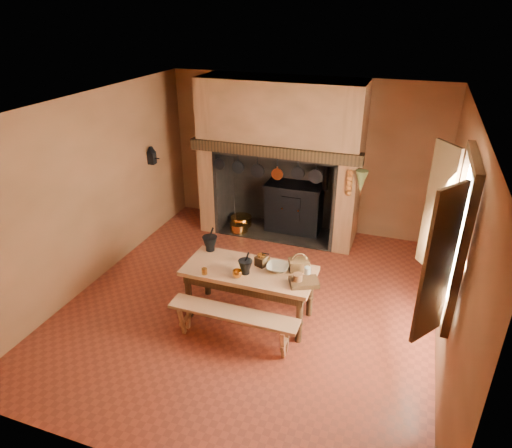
% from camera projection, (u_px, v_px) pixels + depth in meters
% --- Properties ---
extents(floor, '(5.50, 5.50, 0.00)m').
position_uv_depth(floor, '(252.00, 303.00, 6.57)').
color(floor, maroon).
rests_on(floor, ground).
extents(ceiling, '(5.50, 5.50, 0.00)m').
position_uv_depth(ceiling, '(251.00, 107.00, 5.35)').
color(ceiling, silver).
rests_on(ceiling, back_wall).
extents(back_wall, '(5.00, 0.02, 2.80)m').
position_uv_depth(back_wall, '(303.00, 155.00, 8.29)').
color(back_wall, '#9C623E').
rests_on(back_wall, floor).
extents(wall_left, '(0.02, 5.50, 2.80)m').
position_uv_depth(wall_left, '(92.00, 191.00, 6.71)').
color(wall_left, '#9C623E').
rests_on(wall_left, floor).
extents(wall_right, '(0.02, 5.50, 2.80)m').
position_uv_depth(wall_right, '(456.00, 245.00, 5.21)').
color(wall_right, '#9C623E').
rests_on(wall_right, floor).
extents(wall_front, '(5.00, 0.02, 2.80)m').
position_uv_depth(wall_front, '(133.00, 351.00, 3.63)').
color(wall_front, '#9C623E').
rests_on(wall_front, floor).
extents(chimney_breast, '(2.95, 0.96, 2.80)m').
position_uv_depth(chimney_breast, '(281.00, 137.00, 7.83)').
color(chimney_breast, '#9C623E').
rests_on(chimney_breast, floor).
extents(iron_range, '(1.12, 0.55, 1.60)m').
position_uv_depth(iron_range, '(295.00, 207.00, 8.45)').
color(iron_range, black).
rests_on(iron_range, floor).
extents(hearth_pans, '(0.51, 0.62, 0.20)m').
position_uv_depth(hearth_pans, '(240.00, 223.00, 8.73)').
color(hearth_pans, '#C5822D').
rests_on(hearth_pans, floor).
extents(hanging_pans, '(1.92, 0.29, 0.27)m').
position_uv_depth(hanging_pans, '(269.00, 171.00, 7.61)').
color(hanging_pans, black).
rests_on(hanging_pans, chimney_breast).
extents(onion_string, '(0.12, 0.10, 0.46)m').
position_uv_depth(onion_string, '(349.00, 183.00, 7.21)').
color(onion_string, '#935A1B').
rests_on(onion_string, chimney_breast).
extents(herb_bunch, '(0.20, 0.20, 0.35)m').
position_uv_depth(herb_bunch, '(361.00, 181.00, 7.13)').
color(herb_bunch, '#555F2D').
rests_on(herb_bunch, chimney_breast).
extents(window, '(0.39, 1.75, 1.76)m').
position_uv_depth(window, '(448.00, 235.00, 4.78)').
color(window, white).
rests_on(window, wall_right).
extents(wall_coffee_mill, '(0.23, 0.16, 0.31)m').
position_uv_depth(wall_coffee_mill, '(151.00, 154.00, 7.95)').
color(wall_coffee_mill, black).
rests_on(wall_coffee_mill, wall_left).
extents(work_table, '(1.73, 0.77, 0.75)m').
position_uv_depth(work_table, '(249.00, 277.00, 6.04)').
color(work_table, tan).
rests_on(work_table, floor).
extents(bench_front, '(1.66, 0.29, 0.47)m').
position_uv_depth(bench_front, '(233.00, 320.00, 5.66)').
color(bench_front, tan).
rests_on(bench_front, floor).
extents(bench_back, '(1.38, 0.24, 0.39)m').
position_uv_depth(bench_back, '(264.00, 275.00, 6.71)').
color(bench_back, tan).
rests_on(bench_back, floor).
extents(mortar_large, '(0.21, 0.21, 0.36)m').
position_uv_depth(mortar_large, '(210.00, 243.00, 6.39)').
color(mortar_large, black).
rests_on(mortar_large, work_table).
extents(mortar_small, '(0.19, 0.19, 0.32)m').
position_uv_depth(mortar_small, '(245.00, 266.00, 5.85)').
color(mortar_small, black).
rests_on(mortar_small, work_table).
extents(coffee_grinder, '(0.20, 0.17, 0.21)m').
position_uv_depth(coffee_grinder, '(261.00, 260.00, 6.03)').
color(coffee_grinder, '#352410').
rests_on(coffee_grinder, work_table).
extents(brass_mug_a, '(0.09, 0.09, 0.08)m').
position_uv_depth(brass_mug_a, '(204.00, 271.00, 5.86)').
color(brass_mug_a, '#C5822D').
rests_on(brass_mug_a, work_table).
extents(brass_mug_b, '(0.10, 0.10, 0.09)m').
position_uv_depth(brass_mug_b, '(267.00, 261.00, 6.08)').
color(brass_mug_b, '#C5822D').
rests_on(brass_mug_b, work_table).
extents(mixing_bowl, '(0.33, 0.33, 0.07)m').
position_uv_depth(mixing_bowl, '(278.00, 268.00, 5.95)').
color(mixing_bowl, beige).
rests_on(mixing_bowl, work_table).
extents(stoneware_crock, '(0.13, 0.13, 0.15)m').
position_uv_depth(stoneware_crock, '(297.00, 279.00, 5.63)').
color(stoneware_crock, brown).
rests_on(stoneware_crock, work_table).
extents(glass_jar, '(0.09, 0.09, 0.15)m').
position_uv_depth(glass_jar, '(307.00, 272.00, 5.77)').
color(glass_jar, beige).
rests_on(glass_jar, work_table).
extents(wicker_basket, '(0.31, 0.28, 0.25)m').
position_uv_depth(wicker_basket, '(299.00, 264.00, 5.94)').
color(wicker_basket, '#472D15').
rests_on(wicker_basket, work_table).
extents(wooden_tray, '(0.42, 0.38, 0.06)m').
position_uv_depth(wooden_tray, '(304.00, 282.00, 5.65)').
color(wooden_tray, '#352410').
rests_on(wooden_tray, work_table).
extents(brass_cup, '(0.15, 0.15, 0.10)m').
position_uv_depth(brass_cup, '(237.00, 274.00, 5.79)').
color(brass_cup, '#C5822D').
rests_on(brass_cup, work_table).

